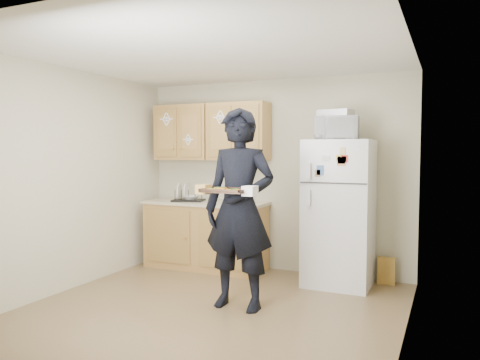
% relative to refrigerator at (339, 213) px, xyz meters
% --- Properties ---
extents(floor, '(3.60, 3.60, 0.00)m').
position_rel_refrigerator_xyz_m(floor, '(-0.95, -1.43, -0.85)').
color(floor, brown).
rests_on(floor, ground).
extents(ceiling, '(3.60, 3.60, 0.00)m').
position_rel_refrigerator_xyz_m(ceiling, '(-0.95, -1.43, 1.65)').
color(ceiling, silver).
rests_on(ceiling, wall_back).
extents(wall_back, '(3.60, 0.04, 2.50)m').
position_rel_refrigerator_xyz_m(wall_back, '(-0.95, 0.37, 0.40)').
color(wall_back, '#BAB397').
rests_on(wall_back, floor).
extents(wall_front, '(3.60, 0.04, 2.50)m').
position_rel_refrigerator_xyz_m(wall_front, '(-0.95, -3.23, 0.40)').
color(wall_front, '#BAB397').
rests_on(wall_front, floor).
extents(wall_left, '(0.04, 3.60, 2.50)m').
position_rel_refrigerator_xyz_m(wall_left, '(-2.75, -1.43, 0.40)').
color(wall_left, '#BAB397').
rests_on(wall_left, floor).
extents(wall_right, '(0.04, 3.60, 2.50)m').
position_rel_refrigerator_xyz_m(wall_right, '(0.85, -1.43, 0.40)').
color(wall_right, '#BAB397').
rests_on(wall_right, floor).
extents(refrigerator, '(0.75, 0.70, 1.70)m').
position_rel_refrigerator_xyz_m(refrigerator, '(0.00, 0.00, 0.00)').
color(refrigerator, silver).
rests_on(refrigerator, floor).
extents(base_cabinet, '(1.60, 0.60, 0.86)m').
position_rel_refrigerator_xyz_m(base_cabinet, '(-1.80, 0.05, -0.42)').
color(base_cabinet, olive).
rests_on(base_cabinet, floor).
extents(countertop, '(1.64, 0.64, 0.04)m').
position_rel_refrigerator_xyz_m(countertop, '(-1.80, 0.05, 0.03)').
color(countertop, beige).
rests_on(countertop, base_cabinet).
extents(upper_cab_left, '(0.80, 0.33, 0.75)m').
position_rel_refrigerator_xyz_m(upper_cab_left, '(-2.20, 0.18, 0.98)').
color(upper_cab_left, olive).
rests_on(upper_cab_left, wall_back).
extents(upper_cab_right, '(0.80, 0.33, 0.75)m').
position_rel_refrigerator_xyz_m(upper_cab_right, '(-1.38, 0.18, 0.98)').
color(upper_cab_right, olive).
rests_on(upper_cab_right, wall_back).
extents(cereal_box, '(0.20, 0.07, 0.32)m').
position_rel_refrigerator_xyz_m(cereal_box, '(0.52, 0.24, -0.69)').
color(cereal_box, gold).
rests_on(cereal_box, floor).
extents(person, '(0.73, 0.48, 2.00)m').
position_rel_refrigerator_xyz_m(person, '(-0.73, -1.22, 0.15)').
color(person, black).
rests_on(person, floor).
extents(baking_tray, '(0.42, 0.31, 0.04)m').
position_rel_refrigerator_xyz_m(baking_tray, '(-0.73, -1.52, 0.35)').
color(baking_tray, black).
rests_on(baking_tray, person).
extents(pizza_front_left, '(0.14, 0.14, 0.02)m').
position_rel_refrigerator_xyz_m(pizza_front_left, '(-0.83, -1.59, 0.36)').
color(pizza_front_left, '#F8A41F').
rests_on(pizza_front_left, baking_tray).
extents(pizza_front_right, '(0.14, 0.14, 0.02)m').
position_rel_refrigerator_xyz_m(pizza_front_right, '(-0.63, -1.59, 0.36)').
color(pizza_front_right, '#F8A41F').
rests_on(pizza_front_right, baking_tray).
extents(pizza_back_left, '(0.14, 0.14, 0.02)m').
position_rel_refrigerator_xyz_m(pizza_back_left, '(-0.83, -1.45, 0.36)').
color(pizza_back_left, '#F8A41F').
rests_on(pizza_back_left, baking_tray).
extents(microwave, '(0.52, 0.39, 0.27)m').
position_rel_refrigerator_xyz_m(microwave, '(-0.03, -0.05, 0.98)').
color(microwave, silver).
rests_on(microwave, refrigerator).
extents(foil_pan, '(0.41, 0.31, 0.08)m').
position_rel_refrigerator_xyz_m(foil_pan, '(-0.05, -0.02, 1.16)').
color(foil_pan, silver).
rests_on(foil_pan, microwave).
extents(dish_rack, '(0.48, 0.41, 0.16)m').
position_rel_refrigerator_xyz_m(dish_rack, '(-2.03, -0.01, 0.13)').
color(dish_rack, black).
rests_on(dish_rack, countertop).
extents(bowl, '(0.27, 0.27, 0.05)m').
position_rel_refrigerator_xyz_m(bowl, '(-2.00, -0.01, 0.10)').
color(bowl, silver).
rests_on(bowl, dish_rack).
extents(soap_bottle, '(0.10, 0.11, 0.19)m').
position_rel_refrigerator_xyz_m(soap_bottle, '(-1.25, -0.06, 0.14)').
color(soap_bottle, silver).
rests_on(soap_bottle, countertop).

